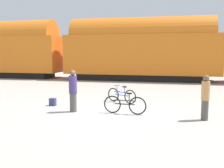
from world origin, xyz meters
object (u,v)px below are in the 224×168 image
backpack (53,102)px  person_in_purple (73,91)px  bicycle_black (125,105)px  freight_train (141,48)px  person_in_tan (205,97)px  bicycle_blue (122,95)px

backpack → person_in_purple: bearing=-34.7°
bicycle_black → person_in_purple: bearing=-177.0°
freight_train → person_in_tan: 13.44m
freight_train → person_in_purple: size_ratio=23.89×
freight_train → person_in_purple: (-1.25, -12.55, -1.91)m
freight_train → bicycle_black: size_ratio=23.68×
bicycle_blue → person_in_purple: (-1.55, -2.33, 0.50)m
bicycle_blue → backpack: bearing=-154.3°
bicycle_black → person_in_tan: bearing=-6.0°
bicycle_black → person_in_tan: 2.99m
backpack → bicycle_black: bearing=-13.4°
bicycle_blue → person_in_tan: bearing=-35.9°
person_in_purple → bicycle_black: bearing=-123.3°
freight_train → bicycle_black: freight_train is taller
bicycle_blue → backpack: 3.22m
person_in_purple → backpack: bearing=19.0°
person_in_tan → bicycle_black: bearing=73.3°
bicycle_black → freight_train: bearing=93.9°
freight_train → bicycle_black: (0.85, -12.44, -2.39)m
bicycle_black → person_in_purple: (-2.10, -0.11, 0.49)m
backpack → freight_train: bearing=77.4°
freight_train → person_in_tan: (3.79, -12.75, -1.94)m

